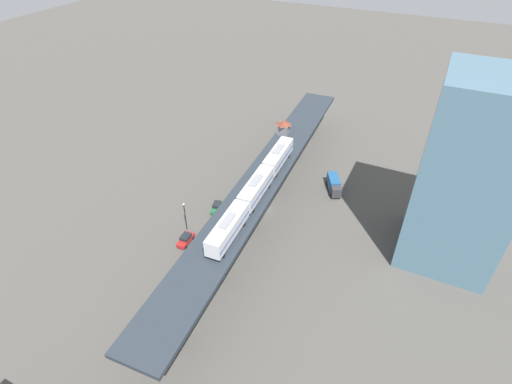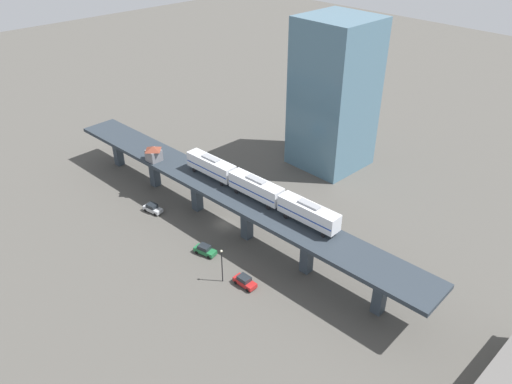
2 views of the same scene
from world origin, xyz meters
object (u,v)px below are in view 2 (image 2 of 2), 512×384
at_px(subway_train, 256,187).
at_px(street_car_silver, 153,208).
at_px(street_car_red, 245,281).
at_px(delivery_truck, 227,174).
at_px(signal_hut, 154,153).
at_px(street_car_green, 205,250).
at_px(office_tower, 334,95).
at_px(street_lamp, 222,263).

xyz_separation_m(subway_train, street_car_silver, (10.06, -21.77, -10.51)).
bearing_deg(street_car_silver, street_car_red, 87.48).
bearing_deg(delivery_truck, signal_hut, -19.89).
relative_size(signal_hut, street_car_silver, 0.73).
height_order(signal_hut, delivery_truck, signal_hut).
distance_m(subway_train, street_car_green, 15.39).
distance_m(subway_train, office_tower, 37.46).
bearing_deg(subway_train, street_car_silver, -65.19).
bearing_deg(street_car_green, street_car_silver, -92.58).
relative_size(subway_train, office_tower, 1.04).
relative_size(street_car_silver, street_car_green, 0.99).
xyz_separation_m(street_car_red, delivery_truck, (-21.86, -30.25, 0.82)).
bearing_deg(street_car_red, delivery_truck, -125.86).
bearing_deg(street_car_green, street_car_red, 87.58).
distance_m(street_car_silver, delivery_truck, 20.53).
distance_m(street_car_red, street_car_silver, 30.97).
height_order(street_car_silver, street_lamp, street_lamp).
xyz_separation_m(street_car_green, office_tower, (-46.32, -7.76, 17.06)).
distance_m(signal_hut, street_lamp, 34.10).
bearing_deg(delivery_truck, subway_train, 63.65).
xyz_separation_m(street_car_silver, office_tower, (-45.46, 11.39, 17.06)).
height_order(street_car_red, street_car_silver, same).
height_order(street_car_silver, street_car_green, same).
height_order(subway_train, street_car_red, subway_train).
distance_m(delivery_truck, office_tower, 31.64).
xyz_separation_m(street_car_silver, street_lamp, (3.47, 27.42, 3.17)).
bearing_deg(street_car_green, office_tower, -170.48).
bearing_deg(office_tower, street_lamp, 18.14).
xyz_separation_m(signal_hut, street_car_green, (5.65, 24.15, -9.77)).
distance_m(subway_train, signal_hut, 27.29).
bearing_deg(street_car_red, subway_train, -141.25).
distance_m(subway_train, street_lamp, 16.41).
xyz_separation_m(signal_hut, street_car_red, (6.15, 35.94, -9.77)).
relative_size(street_car_red, street_lamp, 0.65).
height_order(subway_train, delivery_truck, subway_train).
bearing_deg(subway_train, street_car_green, -13.45).
bearing_deg(delivery_truck, street_car_red, 54.14).
bearing_deg(signal_hut, subway_train, 101.16).
xyz_separation_m(signal_hut, office_tower, (-40.67, 16.39, 7.29)).
height_order(street_car_red, delivery_truck, delivery_truck).
height_order(street_car_green, street_lamp, street_lamp).
height_order(signal_hut, street_lamp, signal_hut).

